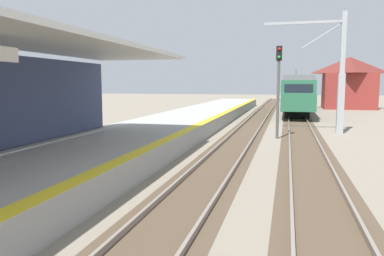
{
  "coord_description": "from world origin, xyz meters",
  "views": [
    {
      "loc": [
        4.4,
        0.9,
        3.11
      ],
      "look_at": [
        2.29,
        9.17,
        2.1
      ],
      "focal_mm": 34.98,
      "sensor_mm": 36.0,
      "label": 1
    }
  ],
  "objects_px": {
    "catenary_pylon_far_side": "(337,76)",
    "distant_trackside_house": "(349,82)",
    "rail_signal_post": "(278,82)",
    "approaching_train": "(296,93)"
  },
  "relations": [
    {
      "from": "catenary_pylon_far_side",
      "to": "distant_trackside_house",
      "type": "distance_m",
      "value": 25.67
    },
    {
      "from": "catenary_pylon_far_side",
      "to": "distant_trackside_house",
      "type": "height_order",
      "value": "catenary_pylon_far_side"
    },
    {
      "from": "rail_signal_post",
      "to": "distant_trackside_house",
      "type": "bearing_deg",
      "value": 74.5
    },
    {
      "from": "approaching_train",
      "to": "catenary_pylon_far_side",
      "type": "bearing_deg",
      "value": -83.04
    },
    {
      "from": "distant_trackside_house",
      "to": "rail_signal_post",
      "type": "bearing_deg",
      "value": -105.5
    },
    {
      "from": "approaching_train",
      "to": "rail_signal_post",
      "type": "relative_size",
      "value": 3.77
    },
    {
      "from": "rail_signal_post",
      "to": "approaching_train",
      "type": "bearing_deg",
      "value": 85.9
    },
    {
      "from": "rail_signal_post",
      "to": "catenary_pylon_far_side",
      "type": "height_order",
      "value": "catenary_pylon_far_side"
    },
    {
      "from": "rail_signal_post",
      "to": "catenary_pylon_far_side",
      "type": "distance_m",
      "value": 4.71
    },
    {
      "from": "approaching_train",
      "to": "rail_signal_post",
      "type": "xyz_separation_m",
      "value": [
        -1.42,
        -19.76,
        1.02
      ]
    }
  ]
}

